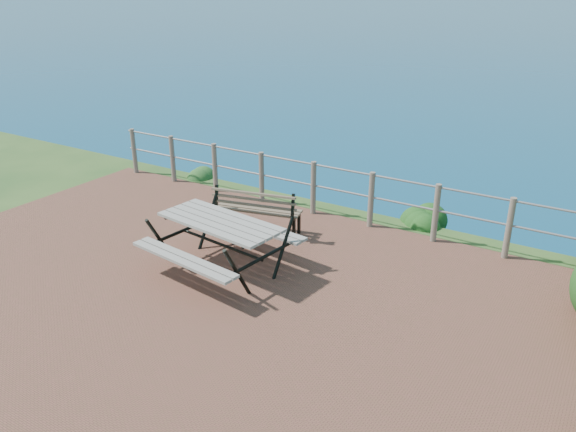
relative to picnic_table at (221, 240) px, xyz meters
name	(u,v)px	position (x,y,z in m)	size (l,w,h in m)	color
ground	(195,292)	(0.07, -0.71, -0.51)	(10.00, 7.00, 0.12)	brown
safety_railing	(313,185)	(0.07, 2.64, 0.06)	(9.40, 0.10, 1.00)	#6B5B4C
picnic_table	(221,240)	(0.00, 0.00, 0.00)	(1.97, 1.63, 0.80)	gray
park_bench	(258,202)	(-0.33, 1.44, 0.04)	(1.52, 0.70, 0.83)	brown
shrub_lip_west	(205,179)	(-2.93, 3.15, -0.51)	(0.72, 0.72, 0.44)	#1B481D
shrub_lip_east	(417,220)	(1.83, 3.41, -0.51)	(0.83, 0.83, 0.59)	#174816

